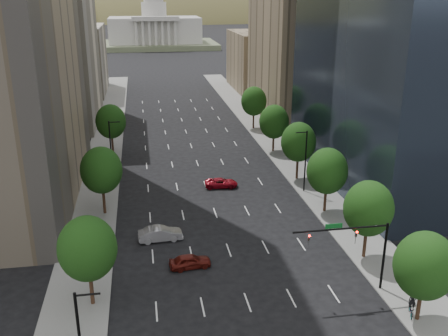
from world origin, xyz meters
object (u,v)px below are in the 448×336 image
traffic_signal (361,243)px  capitol (155,30)px  car_silver (160,234)px  car_red_far (221,183)px  cyclist (412,307)px  car_maroon (190,261)px

traffic_signal → capitol: bearing=92.7°
capitol → car_silver: size_ratio=11.89×
car_red_far → cyclist: bearing=-155.3°
car_maroon → traffic_signal: bearing=-120.9°
traffic_signal → car_silver: 22.81m
traffic_signal → car_silver: size_ratio=1.81×
traffic_signal → car_silver: traffic_signal is taller
car_red_far → traffic_signal: bearing=-158.2°
traffic_signal → car_red_far: traffic_signal is taller
capitol → car_silver: bearing=-92.0°
traffic_signal → car_maroon: traffic_signal is taller
car_red_far → cyclist: (11.49, -33.19, 0.30)m
capitol → cyclist: size_ratio=24.82×
car_maroon → car_silver: 7.07m
car_silver → traffic_signal: bearing=-131.2°
capitol → car_maroon: size_ratio=13.96×
car_silver → car_red_far: 17.89m
traffic_signal → car_maroon: (-15.10, 7.03, -4.44)m
capitol → cyclist: (13.69, -224.18, -7.62)m
car_maroon → cyclist: 21.58m
car_maroon → car_red_far: (6.76, 21.69, -0.07)m
traffic_signal → cyclist: size_ratio=3.77×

